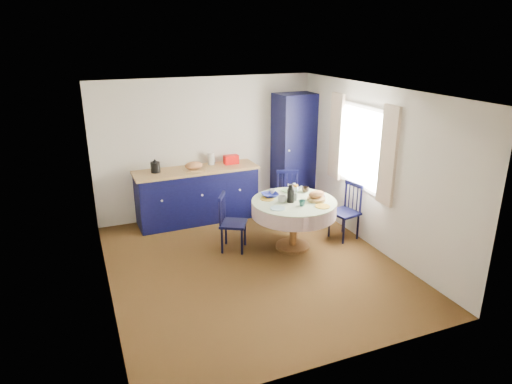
% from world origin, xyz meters
% --- Properties ---
extents(floor, '(4.50, 4.50, 0.00)m').
position_xyz_m(floor, '(0.00, 0.00, 0.00)').
color(floor, black).
rests_on(floor, ground).
extents(ceiling, '(4.50, 4.50, 0.00)m').
position_xyz_m(ceiling, '(0.00, 0.00, 2.50)').
color(ceiling, white).
rests_on(ceiling, wall_back).
extents(wall_back, '(4.00, 0.02, 2.50)m').
position_xyz_m(wall_back, '(0.00, 2.25, 1.25)').
color(wall_back, silver).
rests_on(wall_back, floor).
extents(wall_left, '(0.02, 4.50, 2.50)m').
position_xyz_m(wall_left, '(-2.00, 0.00, 1.25)').
color(wall_left, silver).
rests_on(wall_left, floor).
extents(wall_right, '(0.02, 4.50, 2.50)m').
position_xyz_m(wall_right, '(2.00, 0.00, 1.25)').
color(wall_right, silver).
rests_on(wall_right, floor).
extents(window, '(0.10, 1.74, 1.45)m').
position_xyz_m(window, '(1.95, 0.30, 1.52)').
color(window, white).
rests_on(window, wall_right).
extents(kitchen_counter, '(2.18, 0.72, 1.21)m').
position_xyz_m(kitchen_counter, '(-0.29, 1.96, 0.50)').
color(kitchen_counter, black).
rests_on(kitchen_counter, floor).
extents(pantry_cabinet, '(0.81, 0.61, 2.17)m').
position_xyz_m(pantry_cabinet, '(1.66, 2.00, 1.08)').
color(pantry_cabinet, black).
rests_on(pantry_cabinet, floor).
extents(dining_table, '(1.30, 1.30, 1.07)m').
position_xyz_m(dining_table, '(0.81, 0.30, 0.66)').
color(dining_table, brown).
rests_on(dining_table, floor).
extents(chair_left, '(0.53, 0.54, 0.90)m').
position_xyz_m(chair_left, '(-0.12, 0.62, 0.46)').
color(chair_left, black).
rests_on(chair_left, floor).
extents(chair_far, '(0.55, 0.54, 0.95)m').
position_xyz_m(chair_far, '(1.13, 1.21, 0.48)').
color(chair_far, black).
rests_on(chair_far, floor).
extents(chair_right, '(0.47, 0.49, 0.93)m').
position_xyz_m(chair_right, '(1.77, 0.32, 0.47)').
color(chair_right, black).
rests_on(chair_right, floor).
extents(mug_a, '(0.13, 0.13, 0.10)m').
position_xyz_m(mug_a, '(0.61, 0.32, 0.84)').
color(mug_a, silver).
rests_on(mug_a, dining_table).
extents(mug_b, '(0.10, 0.10, 0.09)m').
position_xyz_m(mug_b, '(0.81, 0.06, 0.83)').
color(mug_b, '#2C675E').
rests_on(mug_b, dining_table).
extents(mug_c, '(0.12, 0.12, 0.09)m').
position_xyz_m(mug_c, '(1.14, 0.59, 0.83)').
color(mug_c, black).
rests_on(mug_c, dining_table).
extents(mug_d, '(0.09, 0.09, 0.09)m').
position_xyz_m(mug_d, '(0.61, 0.68, 0.83)').
color(mug_d, silver).
rests_on(mug_d, dining_table).
extents(cobalt_bowl, '(0.26, 0.26, 0.06)m').
position_xyz_m(cobalt_bowl, '(0.53, 0.59, 0.82)').
color(cobalt_bowl, navy).
rests_on(cobalt_bowl, dining_table).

